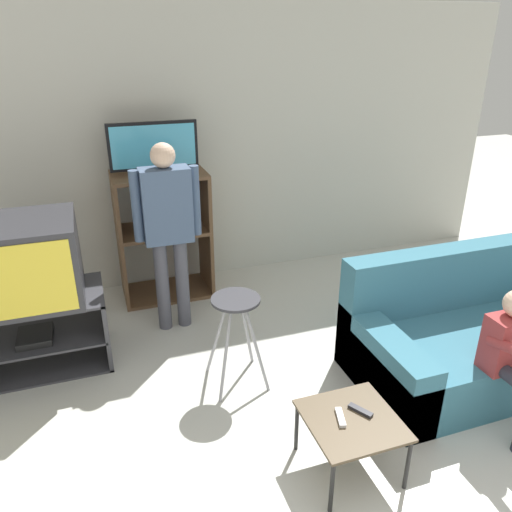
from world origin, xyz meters
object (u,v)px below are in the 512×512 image
at_px(couch, 473,336).
at_px(person_standing_adult, 168,222).
at_px(remote_control_white, 340,417).
at_px(television_flat, 154,149).
at_px(media_shelf, 163,235).
at_px(snack_table, 352,424).
at_px(folding_stool, 236,316).
at_px(tv_stand, 36,333).
at_px(remote_control_black, 360,410).
at_px(television_main, 21,262).

relative_size(couch, person_standing_adult, 1.15).
bearing_deg(remote_control_white, television_flat, 119.96).
bearing_deg(media_shelf, television_flat, -151.07).
height_order(media_shelf, remote_control_white, media_shelf).
xyz_separation_m(television_flat, person_standing_adult, (-0.02, -0.60, -0.45)).
relative_size(snack_table, couch, 0.28).
height_order(television_flat, folding_stool, television_flat).
bearing_deg(tv_stand, television_flat, 36.98).
xyz_separation_m(tv_stand, person_standing_adult, (1.06, 0.21, 0.67)).
height_order(media_shelf, television_flat, television_flat).
bearing_deg(remote_control_black, couch, -7.73).
height_order(folding_stool, couch, couch).
bearing_deg(couch, television_main, 160.14).
bearing_deg(couch, television_flat, 135.53).
xyz_separation_m(television_flat, remote_control_white, (0.58, -2.44, -1.03)).
xyz_separation_m(media_shelf, remote_control_black, (0.69, -2.44, -0.24)).
relative_size(folding_stool, person_standing_adult, 0.43).
distance_m(television_flat, remote_control_black, 2.73).
relative_size(television_main, media_shelf, 0.65).
xyz_separation_m(media_shelf, person_standing_adult, (-0.04, -0.61, 0.34)).
xyz_separation_m(television_main, person_standing_adult, (1.06, 0.22, 0.10)).
xyz_separation_m(snack_table, person_standing_adult, (-0.66, 1.86, 0.62)).
bearing_deg(remote_control_black, remote_control_white, 155.03).
distance_m(snack_table, person_standing_adult, 2.07).
bearing_deg(television_main, media_shelf, 36.94).
height_order(television_flat, couch, television_flat).
bearing_deg(television_main, television_flat, 37.10).
bearing_deg(couch, tv_stand, 160.09).
xyz_separation_m(media_shelf, remote_control_white, (0.55, -2.45, -0.24)).
bearing_deg(snack_table, couch, 22.95).
bearing_deg(person_standing_adult, snack_table, -70.62).
height_order(couch, person_standing_adult, person_standing_adult).
bearing_deg(television_flat, television_main, -142.90).
relative_size(television_main, snack_table, 1.53).
height_order(television_main, remote_control_white, television_main).
height_order(media_shelf, couch, media_shelf).
distance_m(tv_stand, media_shelf, 1.42).
relative_size(television_flat, remote_control_black, 5.29).
xyz_separation_m(snack_table, couch, (1.31, 0.55, -0.05)).
relative_size(television_flat, snack_table, 1.51).
relative_size(tv_stand, remote_control_black, 7.12).
bearing_deg(person_standing_adult, tv_stand, -168.63).
bearing_deg(television_flat, remote_control_black, -73.70).
bearing_deg(snack_table, media_shelf, 103.96).
distance_m(television_flat, person_standing_adult, 0.75).
bearing_deg(media_shelf, couch, -45.02).
relative_size(remote_control_white, person_standing_adult, 0.09).
bearing_deg(folding_stool, media_shelf, 99.21).
xyz_separation_m(television_main, folding_stool, (1.35, -0.67, -0.31)).
xyz_separation_m(folding_stool, person_standing_adult, (-0.28, 0.89, 0.41)).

